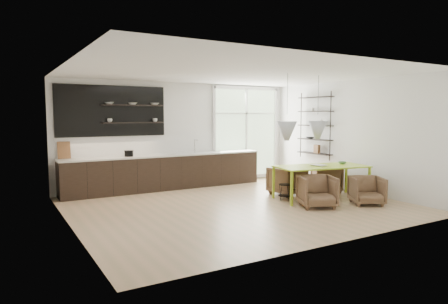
% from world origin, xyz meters
% --- Properties ---
extents(room, '(7.02, 6.01, 2.91)m').
position_xyz_m(room, '(0.58, 1.10, 1.46)').
color(room, tan).
rests_on(room, ground).
extents(kitchen_run, '(5.54, 0.69, 2.75)m').
position_xyz_m(kitchen_run, '(-0.69, 2.69, 0.60)').
color(kitchen_run, black).
rests_on(kitchen_run, ground).
extents(right_shelving, '(0.26, 1.22, 1.90)m').
position_xyz_m(right_shelving, '(3.36, 1.17, 1.65)').
color(right_shelving, black).
rests_on(right_shelving, ground).
extents(dining_table, '(2.32, 1.36, 0.80)m').
position_xyz_m(dining_table, '(2.10, -0.39, 0.74)').
color(dining_table, '#A8CE26').
rests_on(dining_table, ground).
extents(armchair_back_left, '(0.85, 0.87, 0.71)m').
position_xyz_m(armchair_back_left, '(1.72, 0.42, 0.35)').
color(armchair_back_left, brown).
rests_on(armchair_back_left, ground).
extents(armchair_back_right, '(0.96, 0.97, 0.65)m').
position_xyz_m(armchair_back_right, '(2.89, 0.22, 0.33)').
color(armchair_back_right, brown).
rests_on(armchair_back_right, ground).
extents(armchair_front_left, '(0.99, 1.00, 0.69)m').
position_xyz_m(armchair_front_left, '(1.41, -0.99, 0.35)').
color(armchair_front_left, brown).
rests_on(armchair_front_left, ground).
extents(armchair_front_right, '(0.93, 0.94, 0.63)m').
position_xyz_m(armchair_front_right, '(2.56, -1.36, 0.32)').
color(armchair_front_right, brown).
rests_on(armchair_front_right, ground).
extents(wire_stool, '(0.30, 0.30, 0.38)m').
position_xyz_m(wire_stool, '(1.26, -0.08, 0.24)').
color(wire_stool, black).
rests_on(wire_stool, ground).
extents(table_book, '(0.29, 0.37, 0.03)m').
position_xyz_m(table_book, '(1.91, -0.38, 0.81)').
color(table_book, white).
rests_on(table_book, dining_table).
extents(table_bowl, '(0.21, 0.21, 0.06)m').
position_xyz_m(table_bowl, '(2.79, -0.40, 0.83)').
color(table_bowl, '#5C8D59').
rests_on(table_bowl, dining_table).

